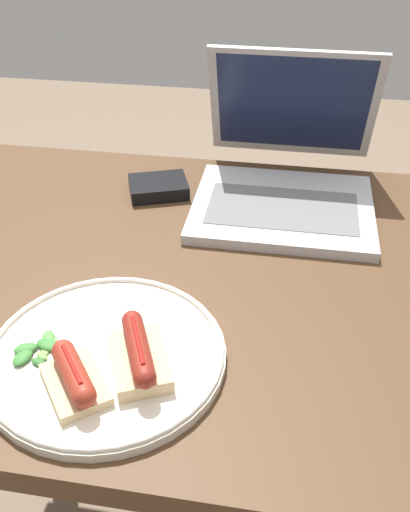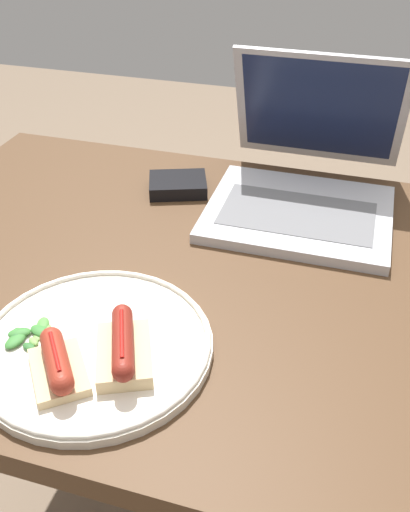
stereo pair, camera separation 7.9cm
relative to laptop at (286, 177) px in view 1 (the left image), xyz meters
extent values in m
cube|color=#4C331E|center=(-0.08, -0.24, -0.06)|extent=(1.17, 0.75, 0.04)
cylinder|color=#4C331E|center=(-0.58, 0.05, -0.45)|extent=(0.06, 0.06, 0.73)
cube|color=#B7B7BC|center=(0.00, -0.05, -0.04)|extent=(0.31, 0.26, 0.02)
cube|color=slate|center=(0.00, -0.07, -0.03)|extent=(0.26, 0.14, 0.00)
cube|color=#B7B7BC|center=(0.00, 0.13, 0.09)|extent=(0.31, 0.10, 0.23)
cube|color=#192347|center=(0.00, 0.12, 0.09)|extent=(0.28, 0.08, 0.20)
cylinder|color=silver|center=(-0.20, -0.44, -0.04)|extent=(0.30, 0.30, 0.01)
torus|color=silver|center=(-0.20, -0.44, -0.03)|extent=(0.29, 0.29, 0.01)
cube|color=#D6B784|center=(-0.21, -0.51, -0.03)|extent=(0.10, 0.11, 0.01)
cylinder|color=maroon|center=(-0.21, -0.51, -0.01)|extent=(0.07, 0.08, 0.03)
sphere|color=maroon|center=(-0.19, -0.54, -0.01)|extent=(0.03, 0.03, 0.03)
sphere|color=maroon|center=(-0.24, -0.47, -0.01)|extent=(0.03, 0.03, 0.03)
cylinder|color=red|center=(-0.21, -0.51, 0.01)|extent=(0.04, 0.06, 0.00)
cube|color=#D6B784|center=(-0.15, -0.46, -0.02)|extent=(0.10, 0.12, 0.02)
cylinder|color=maroon|center=(-0.15, -0.46, 0.00)|extent=(0.06, 0.10, 0.03)
sphere|color=maroon|center=(-0.17, -0.42, 0.00)|extent=(0.03, 0.03, 0.03)
sphere|color=maroon|center=(-0.13, -0.51, 0.00)|extent=(0.03, 0.03, 0.03)
cylinder|color=red|center=(-0.15, -0.46, 0.01)|extent=(0.04, 0.08, 0.01)
ellipsoid|color=#387A33|center=(-0.29, -0.46, -0.03)|extent=(0.03, 0.03, 0.01)
ellipsoid|color=#387A33|center=(-0.29, -0.47, -0.03)|extent=(0.02, 0.03, 0.01)
ellipsoid|color=#4C8E3D|center=(-0.27, -0.43, -0.03)|extent=(0.03, 0.03, 0.01)
ellipsoid|color=#709E4C|center=(-0.25, -0.47, -0.03)|extent=(0.02, 0.02, 0.01)
ellipsoid|color=#709E4C|center=(-0.27, -0.47, -0.03)|extent=(0.02, 0.02, 0.01)
ellipsoid|color=#2D662D|center=(-0.30, -0.46, -0.03)|extent=(0.03, 0.03, 0.01)
ellipsoid|color=#709E4C|center=(-0.27, -0.44, -0.03)|extent=(0.03, 0.03, 0.01)
ellipsoid|color=#2D662D|center=(-0.27, -0.48, -0.03)|extent=(0.02, 0.02, 0.01)
ellipsoid|color=#387A33|center=(-0.27, -0.45, -0.03)|extent=(0.04, 0.03, 0.01)
ellipsoid|color=#709E4C|center=(-0.27, -0.46, -0.03)|extent=(0.02, 0.02, 0.00)
cube|color=black|center=(-0.23, -0.02, -0.03)|extent=(0.13, 0.11, 0.02)
camera|label=1|loc=(0.01, -0.92, 0.47)|focal=40.00mm
camera|label=2|loc=(0.09, -0.90, 0.47)|focal=40.00mm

